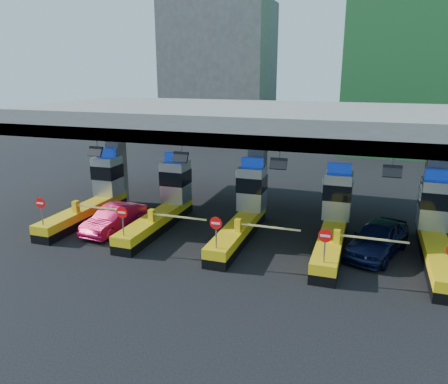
% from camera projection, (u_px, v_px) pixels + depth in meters
% --- Properties ---
extents(ground, '(120.00, 120.00, 0.00)m').
position_uv_depth(ground, '(243.00, 234.00, 25.11)').
color(ground, black).
rests_on(ground, ground).
extents(toll_canopy, '(28.00, 12.09, 7.00)m').
position_uv_depth(toll_canopy, '(258.00, 122.00, 26.08)').
color(toll_canopy, slate).
rests_on(toll_canopy, ground).
extents(toll_lane_far_left, '(4.43, 8.00, 4.16)m').
position_uv_depth(toll_lane_far_left, '(95.00, 195.00, 28.07)').
color(toll_lane_far_left, black).
rests_on(toll_lane_far_left, ground).
extents(toll_lane_left, '(4.43, 8.00, 4.16)m').
position_uv_depth(toll_lane_left, '(166.00, 202.00, 26.53)').
color(toll_lane_left, black).
rests_on(toll_lane_left, ground).
extents(toll_lane_center, '(4.43, 8.00, 4.16)m').
position_uv_depth(toll_lane_center, '(245.00, 210.00, 24.99)').
color(toll_lane_center, black).
rests_on(toll_lane_center, ground).
extents(toll_lane_right, '(4.43, 8.00, 4.16)m').
position_uv_depth(toll_lane_right, '(334.00, 219.00, 23.45)').
color(toll_lane_right, black).
rests_on(toll_lane_right, ground).
extents(toll_lane_far_right, '(4.43, 8.00, 4.16)m').
position_uv_depth(toll_lane_far_right, '(436.00, 229.00, 21.91)').
color(toll_lane_far_right, black).
rests_on(toll_lane_far_right, ground).
extents(bg_building_scaffold, '(18.00, 12.00, 28.00)m').
position_uv_depth(bg_building_scaffold, '(435.00, 23.00, 46.85)').
color(bg_building_scaffold, '#1E5926').
rests_on(bg_building_scaffold, ground).
extents(bg_building_concrete, '(14.00, 10.00, 18.00)m').
position_uv_depth(bg_building_concrete, '(219.00, 71.00, 59.86)').
color(bg_building_concrete, '#4C4C49').
rests_on(bg_building_concrete, ground).
extents(van, '(3.58, 5.51, 1.74)m').
position_uv_depth(van, '(378.00, 238.00, 22.17)').
color(van, black).
rests_on(van, ground).
extents(red_car, '(2.06, 4.70, 1.50)m').
position_uv_depth(red_car, '(115.00, 219.00, 25.47)').
color(red_car, '#BD0E3E').
rests_on(red_car, ground).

